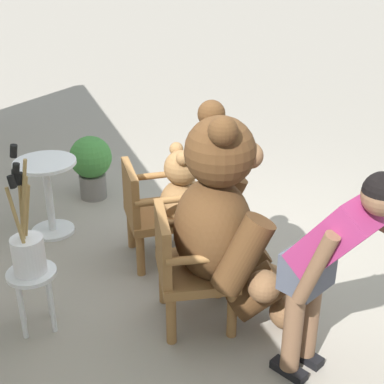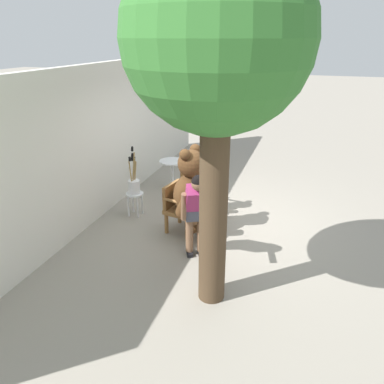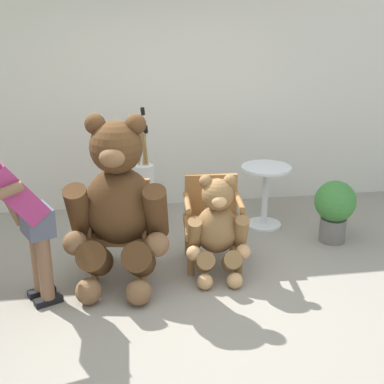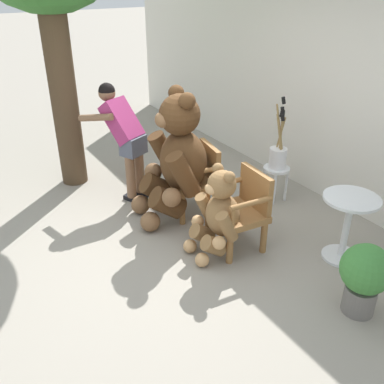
% 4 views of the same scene
% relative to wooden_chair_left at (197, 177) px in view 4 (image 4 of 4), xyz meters
% --- Properties ---
extents(ground_plane, '(60.00, 60.00, 0.00)m').
position_rel_wooden_chair_left_xyz_m(ground_plane, '(0.43, -0.68, -0.46)').
color(ground_plane, gray).
extents(back_wall, '(10.00, 0.16, 2.80)m').
position_rel_wooden_chair_left_xyz_m(back_wall, '(0.43, 1.72, 0.94)').
color(back_wall, silver).
rests_on(back_wall, ground).
extents(wooden_chair_left, '(0.65, 0.62, 0.86)m').
position_rel_wooden_chair_left_xyz_m(wooden_chair_left, '(0.00, 0.00, 0.00)').
color(wooden_chair_left, olive).
rests_on(wooden_chair_left, ground).
extents(wooden_chair_right, '(0.60, 0.57, 0.86)m').
position_rel_wooden_chair_left_xyz_m(wooden_chair_right, '(0.88, 0.00, 0.00)').
color(wooden_chair_right, olive).
rests_on(wooden_chair_right, ground).
extents(teddy_bear_large, '(0.97, 0.96, 1.57)m').
position_rel_wooden_chair_left_xyz_m(teddy_bear_large, '(-0.03, -0.26, 0.31)').
color(teddy_bear_large, '#4C3019').
rests_on(teddy_bear_large, ground).
extents(teddy_bear_small, '(0.60, 0.58, 0.99)m').
position_rel_wooden_chair_left_xyz_m(teddy_bear_small, '(0.88, -0.29, 0.02)').
color(teddy_bear_small, olive).
rests_on(teddy_bear_small, ground).
extents(person_visitor, '(0.73, 0.69, 1.48)m').
position_rel_wooden_chair_left_xyz_m(person_visitor, '(-0.83, -0.56, 0.43)').
color(person_visitor, black).
rests_on(person_visitor, ground).
extents(white_stool, '(0.34, 0.34, 0.46)m').
position_rel_wooden_chair_left_xyz_m(white_stool, '(0.29, 1.03, -0.11)').
color(white_stool, silver).
rests_on(white_stool, ground).
extents(brush_bucket, '(0.22, 0.22, 0.92)m').
position_rel_wooden_chair_left_xyz_m(brush_bucket, '(0.29, 1.03, 0.20)').
color(brush_bucket, white).
rests_on(brush_bucket, white_stool).
extents(round_side_table, '(0.56, 0.56, 0.72)m').
position_rel_wooden_chair_left_xyz_m(round_side_table, '(1.64, 0.77, -0.01)').
color(round_side_table, silver).
rests_on(round_side_table, ground).
extents(potted_plant, '(0.44, 0.44, 0.68)m').
position_rel_wooden_chair_left_xyz_m(potted_plant, '(2.26, 0.26, -0.07)').
color(potted_plant, slate).
rests_on(potted_plant, ground).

